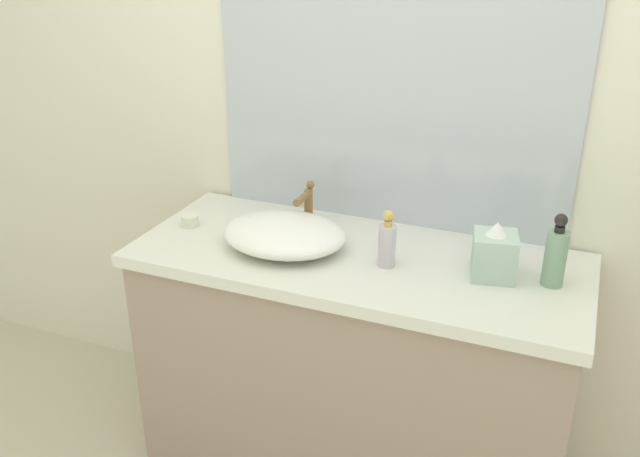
# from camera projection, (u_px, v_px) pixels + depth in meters

# --- Properties ---
(bathroom_wall_rear) EXTENTS (6.00, 0.06, 2.60)m
(bathroom_wall_rear) POSITION_uv_depth(u_px,v_px,m) (406.00, 105.00, 2.26)
(bathroom_wall_rear) COLOR silver
(bathroom_wall_rear) RESTS_ON ground
(vanity_counter) EXTENTS (1.44, 0.60, 0.89)m
(vanity_counter) POSITION_uv_depth(u_px,v_px,m) (354.00, 370.00, 2.34)
(vanity_counter) COLOR gray
(vanity_counter) RESTS_ON ground
(wall_mirror_panel) EXTENTS (1.22, 0.01, 1.29)m
(wall_mirror_panel) POSITION_uv_depth(u_px,v_px,m) (393.00, 33.00, 2.15)
(wall_mirror_panel) COLOR #B2BCC6
(wall_mirror_panel) RESTS_ON vanity_counter
(sink_basin) EXTENTS (0.41, 0.33, 0.09)m
(sink_basin) POSITION_uv_depth(u_px,v_px,m) (284.00, 234.00, 2.19)
(sink_basin) COLOR white
(sink_basin) RESTS_ON vanity_counter
(faucet) EXTENTS (0.03, 0.13, 0.16)m
(faucet) POSITION_uv_depth(u_px,v_px,m) (307.00, 202.00, 2.33)
(faucet) COLOR brown
(faucet) RESTS_ON vanity_counter
(soap_dispenser) EXTENTS (0.06, 0.06, 0.22)m
(soap_dispenser) POSITION_uv_depth(u_px,v_px,m) (556.00, 255.00, 1.94)
(soap_dispenser) COLOR gray
(soap_dispenser) RESTS_ON vanity_counter
(lotion_bottle) EXTENTS (0.05, 0.05, 0.18)m
(lotion_bottle) POSITION_uv_depth(u_px,v_px,m) (387.00, 243.00, 2.06)
(lotion_bottle) COLOR silver
(lotion_bottle) RESTS_ON vanity_counter
(tissue_box) EXTENTS (0.15, 0.15, 0.18)m
(tissue_box) POSITION_uv_depth(u_px,v_px,m) (494.00, 253.00, 2.00)
(tissue_box) COLOR #AAC8B7
(tissue_box) RESTS_ON vanity_counter
(candle_jar) EXTENTS (0.06, 0.06, 0.04)m
(candle_jar) POSITION_uv_depth(u_px,v_px,m) (190.00, 220.00, 2.36)
(candle_jar) COLOR silver
(candle_jar) RESTS_ON vanity_counter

